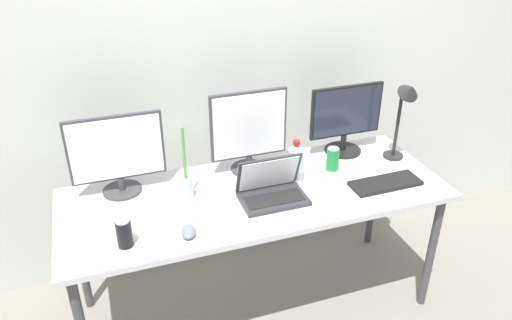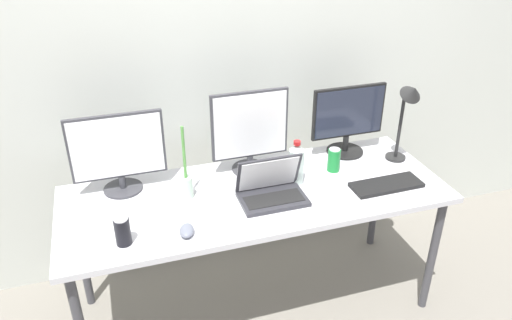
{
  "view_description": "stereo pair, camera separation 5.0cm",
  "coord_description": "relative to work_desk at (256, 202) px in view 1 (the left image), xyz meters",
  "views": [
    {
      "loc": [
        -0.68,
        -1.96,
        2.06
      ],
      "look_at": [
        0.0,
        0.0,
        0.92
      ],
      "focal_mm": 35.0,
      "sensor_mm": 36.0,
      "label": 1
    },
    {
      "loc": [
        -0.63,
        -1.97,
        2.06
      ],
      "look_at": [
        0.0,
        0.0,
        0.92
      ],
      "focal_mm": 35.0,
      "sensor_mm": 36.0,
      "label": 2
    }
  ],
  "objects": [
    {
      "name": "monitor_right",
      "position": [
        0.61,
        0.25,
        0.27
      ],
      "size": [
        0.42,
        0.21,
        0.39
      ],
      "color": "black",
      "rests_on": "work_desk"
    },
    {
      "name": "wall_back",
      "position": [
        0.0,
        0.59,
        0.62
      ],
      "size": [
        7.0,
        0.08,
        2.6
      ],
      "primitive_type": "cube",
      "color": "silver",
      "rests_on": "ground"
    },
    {
      "name": "keyboard_main",
      "position": [
        0.64,
        -0.15,
        0.07
      ],
      "size": [
        0.36,
        0.14,
        0.02
      ],
      "primitive_type": "cube",
      "rotation": [
        0.0,
        0.0,
        0.01
      ],
      "color": "black",
      "rests_on": "work_desk"
    },
    {
      "name": "monitor_center",
      "position": [
        0.04,
        0.22,
        0.29
      ],
      "size": [
        0.4,
        0.19,
        0.44
      ],
      "color": "#38383D",
      "rests_on": "work_desk"
    },
    {
      "name": "water_bottle",
      "position": [
        0.22,
        0.03,
        0.17
      ],
      "size": [
        0.08,
        0.08,
        0.23
      ],
      "color": "silver",
      "rests_on": "work_desk"
    },
    {
      "name": "soda_can_near_keyboard",
      "position": [
        0.45,
        0.08,
        0.12
      ],
      "size": [
        0.07,
        0.07,
        0.13
      ],
      "color": "#197F33",
      "rests_on": "work_desk"
    },
    {
      "name": "desk_lamp",
      "position": [
        0.84,
        0.05,
        0.38
      ],
      "size": [
        0.11,
        0.18,
        0.47
      ],
      "color": "black",
      "rests_on": "work_desk"
    },
    {
      "name": "laptop_silver",
      "position": [
        0.05,
        -0.07,
        0.11
      ],
      "size": [
        0.32,
        0.21,
        0.21
      ],
      "color": "#2D2D33",
      "rests_on": "work_desk"
    },
    {
      "name": "mouse_by_keyboard",
      "position": [
        -0.39,
        -0.23,
        0.08
      ],
      "size": [
        0.08,
        0.11,
        0.04
      ],
      "primitive_type": "ellipsoid",
      "rotation": [
        0.0,
        0.0,
        -0.21
      ],
      "color": "slate",
      "rests_on": "work_desk"
    },
    {
      "name": "work_desk",
      "position": [
        0.0,
        0.0,
        0.0
      ],
      "size": [
        1.88,
        0.71,
        0.74
      ],
      "color": "#424247",
      "rests_on": "ground"
    },
    {
      "name": "bamboo_vase",
      "position": [
        -0.33,
        0.06,
        0.13
      ],
      "size": [
        0.06,
        0.06,
        0.37
      ],
      "color": "#B2D1B7",
      "rests_on": "work_desk"
    },
    {
      "name": "monitor_left",
      "position": [
        -0.62,
        0.22,
        0.27
      ],
      "size": [
        0.45,
        0.19,
        0.4
      ],
      "color": "#38383D",
      "rests_on": "work_desk"
    },
    {
      "name": "ground_plane",
      "position": [
        0.0,
        0.0,
        -0.68
      ],
      "size": [
        16.0,
        16.0,
        0.0
      ],
      "primitive_type": "plane",
      "color": "gray"
    },
    {
      "name": "soda_can_by_laptop",
      "position": [
        -0.65,
        -0.21,
        0.12
      ],
      "size": [
        0.07,
        0.07,
        0.13
      ],
      "color": "black",
      "rests_on": "work_desk"
    }
  ]
}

